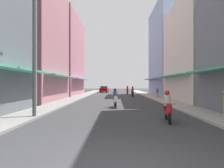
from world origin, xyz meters
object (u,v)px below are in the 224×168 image
object	(u,v)px
motorbike_black	(132,92)
pedestrian_foreground	(157,92)
motorbike_orange	(127,90)
motorbike_white	(115,99)
parked_car	(104,89)
motorbike_red	(168,108)
utility_pole	(34,49)

from	to	relation	value
motorbike_black	pedestrian_foreground	size ratio (longest dim) A/B	1.17
motorbike_black	motorbike_orange	distance (m)	6.85
motorbike_white	parked_car	size ratio (longest dim) A/B	0.43
motorbike_black	motorbike_orange	size ratio (longest dim) A/B	1.00
motorbike_orange	parked_car	distance (m)	9.42
motorbike_red	motorbike_black	distance (m)	18.79
motorbike_black	motorbike_white	world-z (taller)	same
motorbike_red	parked_car	distance (m)	34.11
motorbike_black	parked_car	bearing A→B (deg)	109.19
pedestrian_foreground	utility_pole	world-z (taller)	utility_pole
motorbike_red	motorbike_orange	xyz separation A→B (m)	(-0.39, 25.63, 0.00)
motorbike_white	pedestrian_foreground	bearing A→B (deg)	60.60
motorbike_white	motorbike_orange	size ratio (longest dim) A/B	1.00
utility_pole	pedestrian_foreground	bearing A→B (deg)	55.82
motorbike_orange	parked_car	world-z (taller)	motorbike_orange
motorbike_red	pedestrian_foreground	xyz separation A→B (m)	(3.09, 15.83, 0.06)
motorbike_orange	parked_car	size ratio (longest dim) A/B	0.43
motorbike_red	motorbike_black	world-z (taller)	same
parked_car	pedestrian_foreground	size ratio (longest dim) A/B	2.73
motorbike_orange	pedestrian_foreground	xyz separation A→B (m)	(3.48, -9.79, 0.06)
motorbike_black	parked_car	distance (m)	15.80
motorbike_black	utility_pole	size ratio (longest dim) A/B	0.24
motorbike_orange	utility_pole	bearing A→B (deg)	-105.23
motorbike_red	pedestrian_foreground	size ratio (longest dim) A/B	1.17
motorbike_white	utility_pole	world-z (taller)	utility_pole
motorbike_white	motorbike_orange	xyz separation A→B (m)	(2.28, 20.01, 0.00)
parked_car	motorbike_orange	bearing A→B (deg)	-59.08
motorbike_orange	pedestrian_foreground	size ratio (longest dim) A/B	1.17
utility_pole	parked_car	bearing A→B (deg)	86.64
motorbike_orange	utility_pole	size ratio (longest dim) A/B	0.24
motorbike_orange	parked_car	bearing A→B (deg)	120.92
motorbike_red	motorbike_orange	size ratio (longest dim) A/B	1.00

